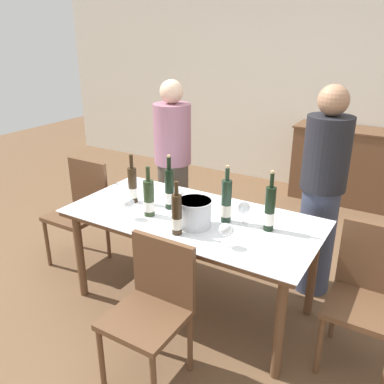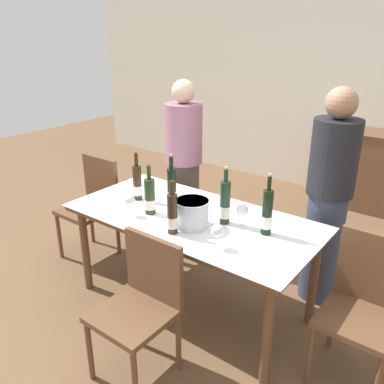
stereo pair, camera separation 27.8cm
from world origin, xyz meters
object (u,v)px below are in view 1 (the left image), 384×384
Objects in this scene: wine_bottle_5 at (149,199)px; chair_near_front at (153,302)px; wine_glass_1 at (225,230)px; person_host at (173,168)px; sideboard_cabinet at (350,166)px; wine_bottle_0 at (133,186)px; wine_bottle_1 at (170,190)px; wine_glass_3 at (179,198)px; wine_glass_0 at (244,209)px; chair_left_end at (81,205)px; dining_table at (192,225)px; wine_glass_2 at (129,203)px; wine_bottle_3 at (270,210)px; wine_bottle_2 at (226,202)px; chair_right_end at (368,289)px; ice_bucket at (195,213)px; person_guest_left at (321,195)px; wine_bottle_4 at (177,215)px.

wine_bottle_5 is 0.42× the size of chair_near_front.
person_host is (-1.01, 0.96, -0.07)m from wine_glass_1.
person_host is at bearing -121.11° from sideboard_cabinet.
person_host reaches higher than wine_bottle_0.
wine_bottle_1 is 0.09m from wine_glass_3.
chair_left_end is at bearing 179.31° from wine_glass_0.
chair_left_end reaches higher than dining_table.
wine_glass_0 is 0.33m from wine_glass_1.
wine_bottle_0 reaches higher than wine_glass_2.
wine_bottle_5 is at bearing 169.57° from wine_glass_1.
person_host reaches higher than sideboard_cabinet.
wine_glass_1 is at bearing -10.43° from wine_bottle_5.
dining_table is 4.38× the size of wine_bottle_3.
sideboard_cabinet is 3.33× the size of wine_bottle_1.
wine_bottle_3 is 0.47× the size of chair_near_front.
wine_glass_2 is at bearing -130.78° from wine_glass_3.
wine_bottle_2 reaches higher than wine_glass_3.
chair_near_front is (0.35, -0.70, -0.39)m from wine_bottle_1.
chair_right_end is at bearing -76.81° from sideboard_cabinet.
chair_near_front is (1.33, -0.75, -0.03)m from chair_left_end.
wine_bottle_1 is (-0.21, 0.03, 0.22)m from dining_table.
sideboard_cabinet is 2.88m from ice_bucket.
sideboard_cabinet is 3.75× the size of wine_bottle_5.
wine_bottle_0 is 2.40× the size of wine_glass_2.
wine_bottle_0 reaches higher than dining_table.
wine_bottle_2 is at bearing 1.82° from wine_bottle_1.
chair_near_front is at bearing -85.19° from ice_bucket.
ice_bucket is 0.26× the size of chair_right_end.
chair_right_end is (1.39, 0.06, -0.38)m from wine_bottle_1.
person_guest_left reaches higher than wine_bottle_2.
wine_bottle_2 is at bearing -177.46° from chair_right_end.
wine_bottle_2 is at bearing -37.10° from person_host.
person_host is at bearing 136.45° from wine_glass_1.
wine_bottle_4 is (0.57, -0.26, -0.00)m from wine_bottle_0.
wine_glass_1 is (0.60, -0.29, -0.04)m from wine_bottle_1.
person_host is (-0.99, 0.63, -0.07)m from wine_glass_0.
wine_bottle_1 is at bearing -177.69° from chair_right_end.
wine_bottle_3 is at bearing 62.10° from chair_near_front.
person_host is (0.56, 0.61, 0.26)m from chair_left_end.
wine_bottle_2 is (0.75, 0.06, 0.01)m from wine_bottle_0.
sideboard_cabinet is at bearing 68.06° from wine_bottle_0.
wine_bottle_3 reaches higher than wine_bottle_5.
ice_bucket is (-0.48, -2.81, 0.39)m from sideboard_cabinet.
dining_table is at bearing -4.06° from chair_left_end.
wine_bottle_2 is (0.24, 0.04, 0.21)m from dining_table.
wine_bottle_0 is 0.93m from wine_glass_1.
wine_bottle_0 is 1.05m from wine_bottle_3.
wine_bottle_4 is 0.41× the size of chair_near_front.
wine_glass_0 is 0.49m from wine_glass_3.
wine_bottle_5 is 0.92m from person_host.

